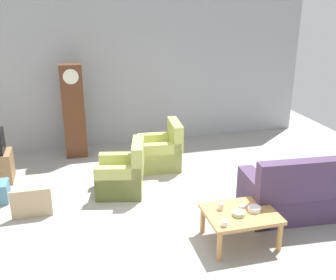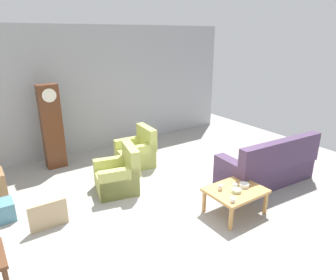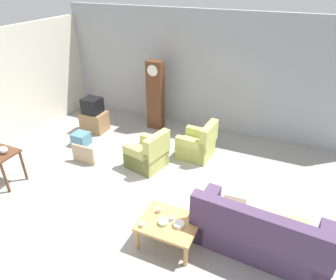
# 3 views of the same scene
# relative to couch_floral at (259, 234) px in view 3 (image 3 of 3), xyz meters

# --- Properties ---
(ground_plane) EXTENTS (10.40, 10.40, 0.00)m
(ground_plane) POSITION_rel_couch_floral_xyz_m (-2.23, 0.41, -0.36)
(ground_plane) COLOR #999691
(garage_door_wall) EXTENTS (8.40, 0.16, 3.20)m
(garage_door_wall) POSITION_rel_couch_floral_xyz_m (-2.23, 4.01, 1.24)
(garage_door_wall) COLOR #9EA0A5
(garage_door_wall) RESTS_ON ground_plane
(couch_floral) EXTENTS (2.16, 1.03, 1.04)m
(couch_floral) POSITION_rel_couch_floral_xyz_m (0.00, 0.00, 0.00)
(couch_floral) COLOR #4C3856
(couch_floral) RESTS_ON ground_plane
(armchair_olive_near) EXTENTS (0.94, 0.92, 0.92)m
(armchair_olive_near) POSITION_rel_couch_floral_xyz_m (-2.72, 1.45, -0.05)
(armchair_olive_near) COLOR tan
(armchair_olive_near) RESTS_ON ground_plane
(armchair_olive_far) EXTENTS (0.85, 0.82, 0.92)m
(armchair_olive_far) POSITION_rel_couch_floral_xyz_m (-1.82, 2.34, -0.05)
(armchair_olive_far) COLOR #BCC360
(armchair_olive_far) RESTS_ON ground_plane
(coffee_table_wood) EXTENTS (0.96, 0.76, 0.45)m
(coffee_table_wood) POSITION_rel_couch_floral_xyz_m (-1.39, -0.41, 0.03)
(coffee_table_wood) COLOR tan
(coffee_table_wood) RESTS_ON ground_plane
(grandfather_clock) EXTENTS (0.44, 0.30, 1.95)m
(grandfather_clock) POSITION_rel_couch_floral_xyz_m (-3.44, 3.35, 0.62)
(grandfather_clock) COLOR #562D19
(grandfather_clock) RESTS_ON ground_plane
(tv_stand_cabinet) EXTENTS (0.68, 0.52, 0.56)m
(tv_stand_cabinet) POSITION_rel_couch_floral_xyz_m (-4.95, 2.46, -0.08)
(tv_stand_cabinet) COLOR #997047
(tv_stand_cabinet) RESTS_ON ground_plane
(tv_crt) EXTENTS (0.48, 0.44, 0.42)m
(tv_crt) POSITION_rel_couch_floral_xyz_m (-4.95, 2.46, 0.41)
(tv_crt) COLOR black
(tv_crt) RESTS_ON tv_stand_cabinet
(framed_picture_leaning) EXTENTS (0.60, 0.05, 0.46)m
(framed_picture_leaning) POSITION_rel_couch_floral_xyz_m (-4.20, 0.96, -0.13)
(framed_picture_leaning) COLOR tan
(framed_picture_leaning) RESTS_ON ground_plane
(storage_box_blue) EXTENTS (0.40, 0.38, 0.33)m
(storage_box_blue) POSITION_rel_couch_floral_xyz_m (-4.80, 1.65, -0.19)
(storage_box_blue) COLOR teal
(storage_box_blue) RESTS_ON ground_plane
(glass_dome_cloche) EXTENTS (0.16, 0.16, 0.16)m
(glass_dome_cloche) POSITION_rel_couch_floral_xyz_m (-5.12, -0.29, 0.48)
(glass_dome_cloche) COLOR silver
(glass_dome_cloche) RESTS_ON console_table_dark
(cup_white_porcelain) EXTENTS (0.08, 0.08, 0.07)m
(cup_white_porcelain) POSITION_rel_couch_floral_xyz_m (-1.73, -0.67, 0.13)
(cup_white_porcelain) COLOR white
(cup_white_porcelain) RESTS_ON coffee_table_wood
(cup_blue_rimmed) EXTENTS (0.08, 0.08, 0.07)m
(cup_blue_rimmed) POSITION_rel_couch_floral_xyz_m (-1.36, -0.36, 0.13)
(cup_blue_rimmed) COLOR silver
(cup_blue_rimmed) RESTS_ON coffee_table_wood
(cup_cream_tall) EXTENTS (0.08, 0.08, 0.09)m
(cup_cream_tall) POSITION_rel_couch_floral_xyz_m (-1.63, -0.28, 0.14)
(cup_cream_tall) COLOR beige
(cup_cream_tall) RESTS_ON coffee_table_wood
(bowl_white_stacked) EXTENTS (0.18, 0.18, 0.07)m
(bowl_white_stacked) POSITION_rel_couch_floral_xyz_m (-1.20, -0.43, 0.13)
(bowl_white_stacked) COLOR white
(bowl_white_stacked) RESTS_ON coffee_table_wood
(bowl_shallow_green) EXTENTS (0.17, 0.17, 0.06)m
(bowl_shallow_green) POSITION_rel_couch_floral_xyz_m (-1.45, -0.49, 0.13)
(bowl_shallow_green) COLOR #B2C69E
(bowl_shallow_green) RESTS_ON coffee_table_wood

